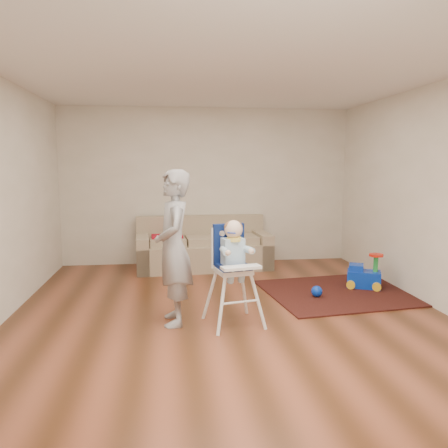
{
  "coord_description": "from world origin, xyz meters",
  "views": [
    {
      "loc": [
        -0.67,
        -4.88,
        1.72
      ],
      "look_at": [
        0.0,
        0.4,
        1.0
      ],
      "focal_mm": 35.0,
      "sensor_mm": 36.0,
      "label": 1
    }
  ],
  "objects": [
    {
      "name": "ground",
      "position": [
        0.0,
        0.0,
        0.0
      ],
      "size": [
        5.5,
        5.5,
        0.0
      ],
      "primitive_type": "plane",
      "color": "#472512",
      "rests_on": "ground"
    },
    {
      "name": "room_envelope",
      "position": [
        0.0,
        0.53,
        1.88
      ],
      "size": [
        5.04,
        5.52,
        2.72
      ],
      "color": "beige",
      "rests_on": "ground"
    },
    {
      "name": "sofa",
      "position": [
        -0.11,
        2.3,
        0.43
      ],
      "size": [
        2.26,
        1.04,
        0.85
      ],
      "rotation": [
        0.0,
        0.0,
        0.06
      ],
      "color": "gray",
      "rests_on": "ground"
    },
    {
      "name": "side_table",
      "position": [
        -0.72,
        2.36,
        0.27
      ],
      "size": [
        0.53,
        0.53,
        0.53
      ],
      "primitive_type": null,
      "color": "black",
      "rests_on": "ground"
    },
    {
      "name": "area_rug",
      "position": [
        1.74,
        0.63,
        0.01
      ],
      "size": [
        2.38,
        1.9,
        0.02
      ],
      "primitive_type": "cube",
      "rotation": [
        0.0,
        0.0,
        0.12
      ],
      "color": "black",
      "rests_on": "ground"
    },
    {
      "name": "ride_on_toy",
      "position": [
        2.03,
        0.79,
        0.26
      ],
      "size": [
        0.54,
        0.48,
        0.49
      ],
      "primitive_type": null,
      "rotation": [
        0.0,
        0.0,
        -0.43
      ],
      "color": "#0A34C2",
      "rests_on": "area_rug"
    },
    {
      "name": "toy_ball",
      "position": [
        1.22,
        0.43,
        0.09
      ],
      "size": [
        0.14,
        0.14,
        0.14
      ],
      "primitive_type": "sphere",
      "color": "#0A34C2",
      "rests_on": "area_rug"
    },
    {
      "name": "high_chair",
      "position": [
        0.01,
        -0.35,
        0.55
      ],
      "size": [
        0.63,
        0.63,
        1.15
      ],
      "rotation": [
        0.0,
        0.0,
        0.21
      ],
      "color": "white",
      "rests_on": "ground"
    },
    {
      "name": "adult",
      "position": [
        -0.63,
        -0.24,
        0.84
      ],
      "size": [
        0.44,
        0.64,
        1.67
      ],
      "primitive_type": "imported",
      "rotation": [
        0.0,
        0.0,
        -1.5
      ],
      "color": "#98989A",
      "rests_on": "ground"
    }
  ]
}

